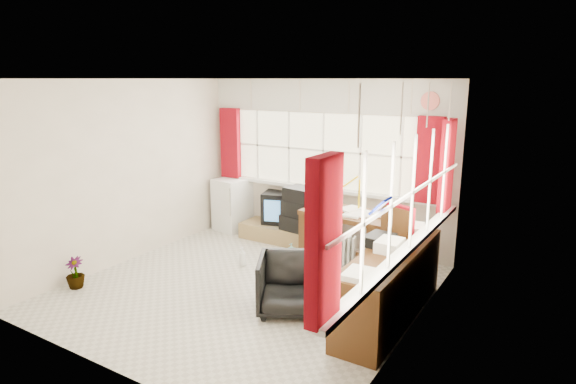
# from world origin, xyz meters

# --- Properties ---
(ground) EXTENTS (4.00, 4.00, 0.00)m
(ground) POSITION_xyz_m (0.00, 0.00, 0.00)
(ground) COLOR beige
(ground) RESTS_ON ground
(room_walls) EXTENTS (4.00, 4.00, 4.00)m
(room_walls) POSITION_xyz_m (0.00, 0.00, 1.50)
(room_walls) COLOR beige
(room_walls) RESTS_ON ground
(window_back) EXTENTS (3.70, 0.12, 3.60)m
(window_back) POSITION_xyz_m (0.00, 1.94, 0.95)
(window_back) COLOR #FDF5C8
(window_back) RESTS_ON room_walls
(window_right) EXTENTS (0.12, 3.70, 3.60)m
(window_right) POSITION_xyz_m (1.94, 0.00, 0.95)
(window_right) COLOR #FDF5C8
(window_right) RESTS_ON room_walls
(curtains) EXTENTS (3.83, 3.83, 1.15)m
(curtains) POSITION_xyz_m (0.92, 0.93, 1.46)
(curtains) COLOR maroon
(curtains) RESTS_ON room_walls
(overhead_cabinets) EXTENTS (3.98, 3.98, 0.48)m
(overhead_cabinets) POSITION_xyz_m (0.98, 0.98, 2.25)
(overhead_cabinets) COLOR beige
(overhead_cabinets) RESTS_ON room_walls
(desk) EXTENTS (1.39, 0.78, 0.81)m
(desk) POSITION_xyz_m (0.81, 1.27, 0.43)
(desk) COLOR #4C2812
(desk) RESTS_ON ground
(desk_lamp) EXTENTS (0.20, 0.18, 0.48)m
(desk_lamp) POSITION_xyz_m (0.84, 1.39, 1.10)
(desk_lamp) COLOR #DDBC09
(desk_lamp) RESTS_ON desk
(task_chair) EXTENTS (0.60, 0.62, 1.10)m
(task_chair) POSITION_xyz_m (1.54, 0.70, 0.58)
(task_chair) COLOR black
(task_chair) RESTS_ON ground
(office_chair) EXTENTS (0.92, 0.93, 0.63)m
(office_chair) POSITION_xyz_m (0.75, -0.23, 0.32)
(office_chair) COLOR black
(office_chair) RESTS_ON ground
(radiator) EXTENTS (0.42, 0.23, 0.60)m
(radiator) POSITION_xyz_m (0.86, 0.80, 0.24)
(radiator) COLOR white
(radiator) RESTS_ON ground
(credenza) EXTENTS (0.50, 2.00, 0.85)m
(credenza) POSITION_xyz_m (1.73, 0.20, 0.39)
(credenza) COLOR #4C2812
(credenza) RESTS_ON ground
(file_tray) EXTENTS (0.30, 0.37, 0.11)m
(file_tray) POSITION_xyz_m (1.55, 0.31, 0.81)
(file_tray) COLOR black
(file_tray) RESTS_ON credenza
(tv_bench) EXTENTS (1.40, 0.50, 0.25)m
(tv_bench) POSITION_xyz_m (-0.55, 1.72, 0.12)
(tv_bench) COLOR #A58752
(tv_bench) RESTS_ON ground
(crt_tv) EXTENTS (0.66, 0.63, 0.49)m
(crt_tv) POSITION_xyz_m (-0.69, 1.88, 0.50)
(crt_tv) COLOR black
(crt_tv) RESTS_ON tv_bench
(hifi_stack) EXTENTS (0.69, 0.49, 0.67)m
(hifi_stack) POSITION_xyz_m (-0.17, 1.67, 0.56)
(hifi_stack) COLOR black
(hifi_stack) RESTS_ON tv_bench
(mini_fridge) EXTENTS (0.59, 0.60, 0.87)m
(mini_fridge) POSITION_xyz_m (-1.61, 1.80, 0.44)
(mini_fridge) COLOR white
(mini_fridge) RESTS_ON ground
(spray_bottle_a) EXTENTS (0.11, 0.11, 0.27)m
(spray_bottle_a) POSITION_xyz_m (-0.49, 0.55, 0.13)
(spray_bottle_a) COLOR white
(spray_bottle_a) RESTS_ON ground
(spray_bottle_b) EXTENTS (0.11, 0.11, 0.21)m
(spray_bottle_b) POSITION_xyz_m (-0.07, 1.17, 0.11)
(spray_bottle_b) COLOR #92DAD7
(spray_bottle_b) RESTS_ON ground
(flower_vase) EXTENTS (0.27, 0.27, 0.39)m
(flower_vase) POSITION_xyz_m (-1.80, -1.08, 0.19)
(flower_vase) COLOR black
(flower_vase) RESTS_ON ground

